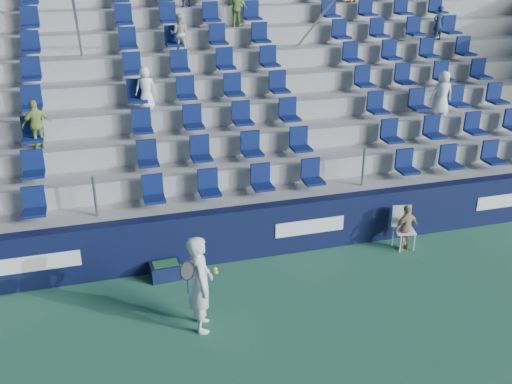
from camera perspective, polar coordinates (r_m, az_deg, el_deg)
ground at (r=10.25m, az=3.31°, el=-15.04°), size 70.00×70.00×0.00m
sponsor_wall at (r=12.45m, az=-1.32°, el=-4.12°), size 24.00×0.32×1.20m
grandstand at (r=16.56m, az=-5.92°, el=8.60°), size 24.00×8.17×6.63m
tennis_player at (r=10.15m, az=-5.59°, el=-9.10°), size 0.69×0.71×1.85m
line_judge_chair at (r=13.34m, az=14.46°, el=-3.13°), size 0.51×0.53×0.98m
line_judge at (r=13.23m, az=14.77°, el=-3.46°), size 0.68×0.40×1.10m
ball_bin at (r=12.05m, az=-9.00°, el=-7.71°), size 0.65×0.44×0.35m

